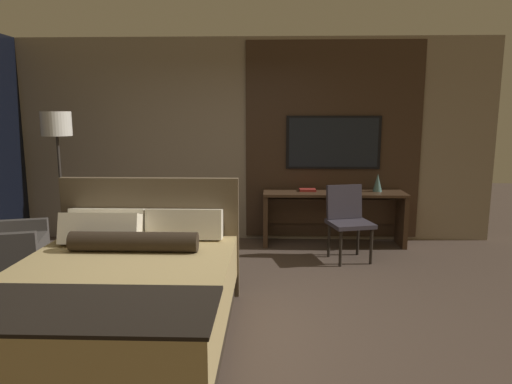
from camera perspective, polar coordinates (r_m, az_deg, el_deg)
The scene contains 10 objects.
ground_plane at distance 4.22m, azimuth -5.53°, elevation -15.18°, with size 16.00×16.00×0.00m, color #4C3D33.
wall_back_tv_panel at distance 6.41m, azimuth -1.07°, elevation 6.41°, with size 7.20×0.09×2.80m.
bed at distance 3.79m, azimuth -16.68°, elevation -12.67°, with size 1.71×2.13×1.17m.
desk at distance 6.32m, azimuth 9.64°, elevation -2.01°, with size 1.91×0.48×0.73m.
tv at distance 6.39m, azimuth 9.63°, elevation 6.13°, with size 1.29×0.04×0.73m.
desk_chair at distance 5.71m, azimuth 11.35°, elevation -2.87°, with size 0.59×0.58×0.91m.
armchair_by_window at distance 5.79m, azimuth -28.71°, elevation -6.58°, with size 0.88×0.91×0.79m.
floor_lamp at distance 5.81m, azimuth -23.60°, elevation 6.40°, with size 0.34×0.34×1.80m.
vase_tall at distance 6.40m, azimuth 14.96°, elevation 1.15°, with size 0.12×0.12×0.24m.
book at distance 6.26m, azimuth 6.47°, elevation 0.25°, with size 0.22×0.16×0.03m.
Camera 1 is at (0.52, -3.79, 1.78)m, focal length 32.00 mm.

